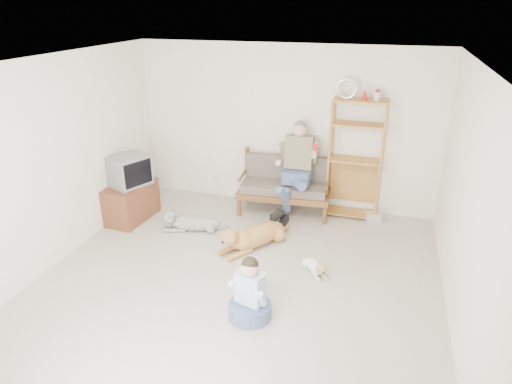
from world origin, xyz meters
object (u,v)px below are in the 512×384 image
(loveseat, at_px, (285,184))
(golden_retriever, at_px, (252,237))
(tv_stand, at_px, (131,202))
(etagere, at_px, (355,159))

(loveseat, xyz_separation_m, golden_retriever, (-0.17, -1.34, -0.32))
(tv_stand, bearing_deg, loveseat, 28.79)
(loveseat, xyz_separation_m, tv_stand, (-2.32, -1.00, -0.19))
(etagere, bearing_deg, tv_stand, -161.84)
(loveseat, height_order, golden_retriever, loveseat)
(tv_stand, bearing_deg, golden_retriever, -3.61)
(etagere, height_order, tv_stand, etagere)
(tv_stand, height_order, golden_retriever, tv_stand)
(etagere, relative_size, golden_retriever, 1.86)
(etagere, distance_m, tv_stand, 3.66)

